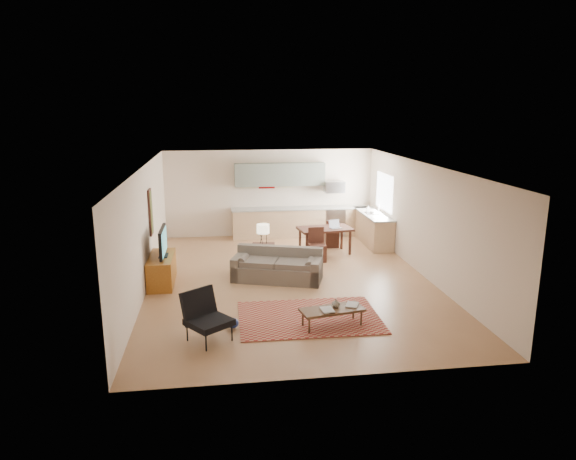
{
  "coord_description": "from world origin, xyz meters",
  "views": [
    {
      "loc": [
        -1.6,
        -11.38,
        3.98
      ],
      "look_at": [
        0.0,
        0.3,
        1.15
      ],
      "focal_mm": 32.0,
      "sensor_mm": 36.0,
      "label": 1
    }
  ],
  "objects": [
    {
      "name": "upper_cabinets",
      "position": [
        0.3,
        4.33,
        1.95
      ],
      "size": [
        2.8,
        0.34,
        0.7
      ],
      "primitive_type": "cube",
      "color": "slate",
      "rests_on": "room"
    },
    {
      "name": "dining_table",
      "position": [
        1.28,
        2.13,
        0.37
      ],
      "size": [
        1.55,
        1.02,
        0.73
      ],
      "primitive_type": null,
      "rotation": [
        0.0,
        0.0,
        0.14
      ],
      "color": "#3A1D16",
      "rests_on": "floor"
    },
    {
      "name": "sofa",
      "position": [
        -0.29,
        0.05,
        0.37
      ],
      "size": [
        2.34,
        1.56,
        0.75
      ],
      "primitive_type": null,
      "rotation": [
        0.0,
        0.0,
        -0.32
      ],
      "color": "#5E5449",
      "rests_on": "floor"
    },
    {
      "name": "window_right",
      "position": [
        3.23,
        3.0,
        1.55
      ],
      "size": [
        0.02,
        1.4,
        1.05
      ],
      "primitive_type": "cube",
      "color": "white",
      "rests_on": "room"
    },
    {
      "name": "armchair",
      "position": [
        -1.84,
        -3.0,
        0.44
      ],
      "size": [
        1.08,
        1.08,
        0.88
      ],
      "primitive_type": null,
      "rotation": [
        0.0,
        0.0,
        0.65
      ],
      "color": "black",
      "rests_on": "floor"
    },
    {
      "name": "wall_art_left",
      "position": [
        -3.21,
        0.9,
        1.55
      ],
      "size": [
        0.06,
        0.42,
        1.1
      ],
      "primitive_type": null,
      "color": "olive",
      "rests_on": "room"
    },
    {
      "name": "laptop",
      "position": [
        1.57,
        2.04,
        0.85
      ],
      "size": [
        0.36,
        0.31,
        0.23
      ],
      "primitive_type": null,
      "rotation": [
        0.0,
        0.0,
        0.28
      ],
      "color": "#A5A8AD",
      "rests_on": "dining_table"
    },
    {
      "name": "tv_credenza",
      "position": [
        -2.95,
        0.18,
        0.33
      ],
      "size": [
        0.55,
        1.43,
        0.66
      ],
      "primitive_type": null,
      "color": "brown",
      "rests_on": "floor"
    },
    {
      "name": "kitchen_range",
      "position": [
        2.0,
        4.18,
        0.45
      ],
      "size": [
        0.62,
        0.62,
        0.9
      ],
      "primitive_type": "cube",
      "color": "#A5A8AD",
      "rests_on": "ground"
    },
    {
      "name": "book_a",
      "position": [
        0.19,
        -2.79,
        0.37
      ],
      "size": [
        0.27,
        0.33,
        0.03
      ],
      "primitive_type": "imported",
      "rotation": [
        0.0,
        0.0,
        0.08
      ],
      "color": "maroon",
      "rests_on": "coffee_table"
    },
    {
      "name": "dining_chair_near",
      "position": [
        0.94,
        1.45,
        0.44
      ],
      "size": [
        0.43,
        0.45,
        0.88
      ],
      "primitive_type": null,
      "rotation": [
        0.0,
        0.0,
        0.02
      ],
      "color": "#3A1D16",
      "rests_on": "floor"
    },
    {
      "name": "rug",
      "position": [
        0.06,
        -2.24,
        0.01
      ],
      "size": [
        2.73,
        1.91,
        0.02
      ],
      "primitive_type": "cube",
      "rotation": [
        0.0,
        0.0,
        -0.01
      ],
      "color": "maroon",
      "rests_on": "floor"
    },
    {
      "name": "book_b",
      "position": [
        0.72,
        -2.54,
        0.36
      ],
      "size": [
        0.45,
        0.47,
        0.02
      ],
      "primitive_type": "imported",
      "rotation": [
        0.0,
        0.0,
        -0.42
      ],
      "color": "navy",
      "rests_on": "coffee_table"
    },
    {
      "name": "kitchen_microwave",
      "position": [
        2.0,
        4.2,
        1.55
      ],
      "size": [
        0.62,
        0.4,
        0.35
      ],
      "primitive_type": "cube",
      "color": "#A5A8AD",
      "rests_on": "room"
    },
    {
      "name": "console_table",
      "position": [
        -0.54,
        0.96,
        0.33
      ],
      "size": [
        0.61,
        0.46,
        0.65
      ],
      "primitive_type": null,
      "rotation": [
        0.0,
        0.0,
        -0.16
      ],
      "color": "#3A1D16",
      "rests_on": "floor"
    },
    {
      "name": "coffee_table",
      "position": [
        0.41,
        -2.7,
        0.18
      ],
      "size": [
        1.25,
        0.69,
        0.36
      ],
      "primitive_type": null,
      "rotation": [
        0.0,
        0.0,
        0.19
      ],
      "color": "#452C1A",
      "rests_on": "floor"
    },
    {
      "name": "vase",
      "position": [
        0.5,
        -2.63,
        0.44
      ],
      "size": [
        0.23,
        0.23,
        0.17
      ],
      "primitive_type": "imported",
      "rotation": [
        0.0,
        0.0,
        0.24
      ],
      "color": "black",
      "rests_on": "coffee_table"
    },
    {
      "name": "kitchen_counter_right",
      "position": [
        2.93,
        3.0,
        0.46
      ],
      "size": [
        0.64,
        2.26,
        0.92
      ],
      "primitive_type": null,
      "color": "tan",
      "rests_on": "ground"
    },
    {
      "name": "table_lamp",
      "position": [
        -0.54,
        0.96,
        0.91
      ],
      "size": [
        0.38,
        0.38,
        0.52
      ],
      "primitive_type": null,
      "rotation": [
        0.0,
        0.0,
        -0.24
      ],
      "color": "beige",
      "rests_on": "console_table"
    },
    {
      "name": "kitchen_counter_back",
      "position": [
        0.9,
        4.18,
        0.46
      ],
      "size": [
        4.26,
        0.64,
        0.92
      ],
      "primitive_type": null,
      "color": "tan",
      "rests_on": "ground"
    },
    {
      "name": "room",
      "position": [
        0.0,
        0.0,
        1.35
      ],
      "size": [
        9.0,
        9.0,
        9.0
      ],
      "color": "#996B45",
      "rests_on": "ground"
    },
    {
      "name": "tv",
      "position": [
        -2.9,
        0.18,
        0.99
      ],
      "size": [
        0.11,
        1.1,
        0.66
      ],
      "primitive_type": null,
      "color": "black",
      "rests_on": "tv_credenza"
    },
    {
      "name": "soap_bottle",
      "position": [
        2.83,
        3.22,
        1.02
      ],
      "size": [
        0.1,
        0.1,
        0.19
      ],
      "primitive_type": "imported",
      "rotation": [
        0.0,
        0.0,
        -0.09
      ],
      "color": "beige",
      "rests_on": "kitchen_counter_right"
    },
    {
      "name": "triptych",
      "position": [
        -0.1,
        4.47,
        1.75
      ],
      "size": [
        1.7,
        0.04,
        0.5
      ],
      "primitive_type": null,
      "color": "beige",
      "rests_on": "room"
    },
    {
      "name": "dining_chair_far",
      "position": [
        1.63,
        2.81,
        0.41
      ],
      "size": [
        0.4,
        0.42,
        0.82
      ],
      "primitive_type": null,
      "rotation": [
        0.0,
        0.0,
        3.12
      ],
      "color": "#3A1D16",
      "rests_on": "floor"
    }
  ]
}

